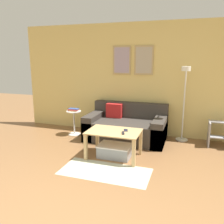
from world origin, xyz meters
TOP-DOWN VIEW (x-y plane):
  - wall_back at (-0.00, 3.75)m, footprint 5.60×0.09m
  - area_rug at (0.08, 1.60)m, footprint 1.43×0.67m
  - couch at (-0.02, 3.23)m, footprint 1.71×0.98m
  - coffee_table at (0.03, 2.19)m, footprint 0.94×0.62m
  - storage_bin at (0.04, 2.21)m, footprint 0.60×0.42m
  - floor_lamp at (1.17, 3.41)m, footprint 0.26×0.47m
  - side_table at (-1.26, 3.14)m, footprint 0.34×0.34m
  - book_stack at (-1.27, 3.16)m, footprint 0.24×0.17m
  - remote_control at (0.23, 2.10)m, footprint 0.09×0.15m
  - cell_phone at (0.23, 2.29)m, footprint 0.10×0.15m
  - step_stool at (1.90, 3.40)m, footprint 0.44×0.40m

SIDE VIEW (x-z plane):
  - area_rug at x=0.08m, z-range 0.00..0.01m
  - storage_bin at x=0.04m, z-range 0.00..0.23m
  - step_stool at x=1.90m, z-range 0.02..0.52m
  - couch at x=-0.02m, z-range -0.11..0.66m
  - side_table at x=-1.26m, z-range 0.06..0.63m
  - coffee_table at x=0.03m, z-range 0.15..0.65m
  - cell_phone at x=0.23m, z-range 0.50..0.50m
  - remote_control at x=0.23m, z-range 0.50..0.52m
  - book_stack at x=-1.27m, z-range 0.57..0.62m
  - floor_lamp at x=1.17m, z-range 0.21..1.81m
  - wall_back at x=0.00m, z-range 0.01..2.56m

